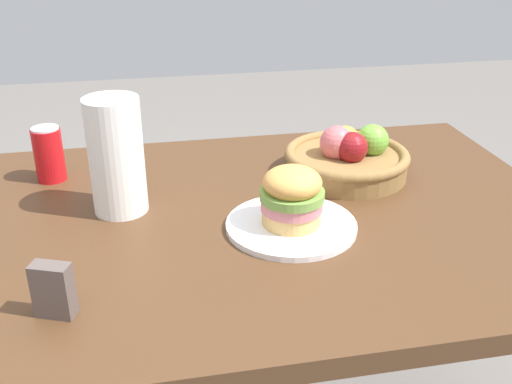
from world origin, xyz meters
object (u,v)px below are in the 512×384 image
sandwich (292,196)px  fruit_basket (347,157)px  plate (291,225)px  napkin_holder (53,290)px  soda_can (49,154)px  paper_towel_roll (116,156)px

sandwich → fruit_basket: bearing=50.0°
plate → napkin_holder: size_ratio=2.86×
soda_can → paper_towel_roll: (0.16, -0.19, 0.06)m
soda_can → napkin_holder: soda_can is taller
fruit_basket → paper_towel_roll: size_ratio=1.21×
sandwich → fruit_basket: size_ratio=0.43×
sandwich → paper_towel_roll: bearing=156.1°
sandwich → paper_towel_roll: paper_towel_roll is taller
fruit_basket → paper_towel_roll: bearing=-170.9°
sandwich → soda_can: (-0.48, 0.33, -0.01)m
plate → paper_towel_roll: bearing=156.1°
napkin_holder → sandwich: bearing=46.3°
sandwich → napkin_holder: size_ratio=1.39×
paper_towel_roll → napkin_holder: 0.36m
soda_can → fruit_basket: 0.68m
plate → sandwich: sandwich is taller
plate → sandwich: (0.00, 0.00, 0.06)m
napkin_holder → plate: bearing=46.3°
plate → sandwich: 0.06m
soda_can → plate: bearing=-34.5°
sandwich → soda_can: size_ratio=0.99×
plate → sandwich: bearing=0.0°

